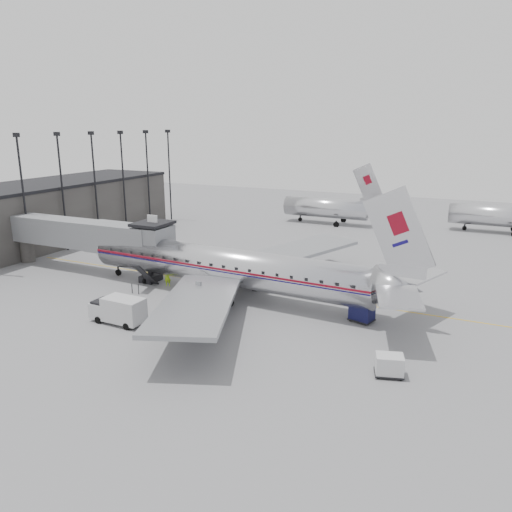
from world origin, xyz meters
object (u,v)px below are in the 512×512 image
at_px(ramp_worker, 168,278).
at_px(service_van, 118,309).
at_px(baggage_cart_navy, 362,312).
at_px(baggage_cart_white, 389,365).
at_px(airliner, 231,267).

bearing_deg(ramp_worker, service_van, -102.88).
height_order(service_van, baggage_cart_navy, service_van).
xyz_separation_m(baggage_cart_white, ramp_worker, (-24.33, 9.57, 0.12)).
height_order(service_van, ramp_worker, service_van).
relative_size(baggage_cart_white, ramp_worker, 1.22).
xyz_separation_m(service_van, baggage_cart_white, (22.37, 0.42, -0.42)).
xyz_separation_m(airliner, baggage_cart_white, (16.89, -9.53, -2.17)).
distance_m(service_van, baggage_cart_navy, 20.55).
bearing_deg(airliner, baggage_cart_navy, -1.18).
bearing_deg(ramp_worker, airliner, -24.26).
bearing_deg(service_van, baggage_cart_navy, 27.74).
distance_m(airliner, service_van, 11.49).
distance_m(airliner, baggage_cart_white, 19.51).
bearing_deg(service_van, ramp_worker, 102.89).
bearing_deg(baggage_cart_white, ramp_worker, 142.42).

